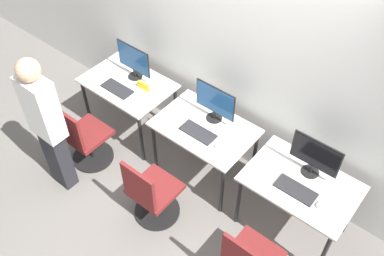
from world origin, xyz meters
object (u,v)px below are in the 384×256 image
monitor_left (134,61)px  mouse_center (219,145)px  person_left (46,123)px  office_chair_center (152,196)px  monitor_right (315,156)px  office_chair_left (85,140)px  monitor_center (215,102)px  mouse_left (134,97)px  mouse_right (320,204)px  keyboard_right (296,190)px  keyboard_left (117,89)px  keyboard_center (198,132)px

monitor_left → mouse_center: bearing=-10.4°
person_left → mouse_center: (1.39, 0.95, -0.17)m
mouse_center → office_chair_center: bearing=-115.3°
monitor_right → person_left: bearing=-151.3°
office_chair_left → monitor_center: 1.56m
mouse_left → office_chair_center: bearing=-37.9°
monitor_left → office_chair_center: bearing=-40.6°
office_chair_left → mouse_right: size_ratio=9.68×
monitor_center → mouse_right: bearing=-11.7°
monitor_center → mouse_left: bearing=-160.9°
monitor_left → monitor_right: same height
monitor_center → keyboard_right: monitor_center is taller
keyboard_right → keyboard_left: bearing=-178.9°
monitor_left → keyboard_right: (2.23, -0.25, -0.22)m
person_left → monitor_right: size_ratio=3.59×
office_chair_left → keyboard_center: 1.35m
keyboard_center → person_left: bearing=-139.5°
monitor_left → mouse_left: (0.25, -0.28, -0.21)m
mouse_left → monitor_right: monitor_right is taller
monitor_center → mouse_right: 1.40m
keyboard_left → keyboard_center: (1.12, 0.05, 0.00)m
monitor_center → keyboard_right: bearing=-13.7°
monitor_left → monitor_center: 1.12m
keyboard_left → keyboard_right: (2.23, 0.04, 0.00)m
mouse_left → office_chair_center: office_chair_center is taller
keyboard_center → monitor_right: 1.17m
office_chair_left → keyboard_center: bearing=27.5°
office_chair_left → monitor_right: 2.49m
monitor_left → keyboard_right: monitor_left is taller
monitor_left → keyboard_right: 2.26m
mouse_left → person_left: size_ratio=0.05×
office_chair_left → mouse_center: (1.40, 0.59, 0.40)m
mouse_left → keyboard_right: size_ratio=0.24×
mouse_center → mouse_left: bearing=-178.9°
keyboard_left → monitor_center: (1.12, 0.32, 0.22)m
mouse_center → mouse_right: (1.09, -0.00, 0.00)m
mouse_center → office_chair_center: (-0.31, -0.66, -0.40)m
office_chair_center → keyboard_left: bearing=149.6°
mouse_left → person_left: 0.98m
keyboard_left → office_chair_center: 1.30m
keyboard_center → office_chair_center: office_chair_center is taller
monitor_right → keyboard_center: bearing=-166.6°
office_chair_left → monitor_right: (2.26, 0.86, 0.62)m
person_left → office_chair_center: person_left is taller
monitor_right → keyboard_right: (0.00, -0.27, -0.22)m
office_chair_left → monitor_center: monitor_center is taller
person_left → mouse_right: person_left is taller
keyboard_center → mouse_center: mouse_center is taller
monitor_center → office_chair_center: (-0.05, -0.94, -0.62)m
monitor_center → keyboard_center: bearing=-90.0°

